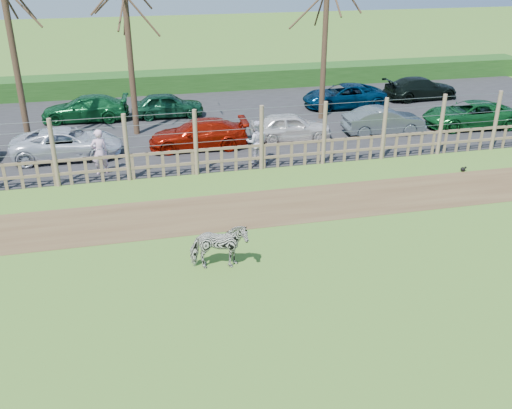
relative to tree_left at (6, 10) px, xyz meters
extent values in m
plane|color=#6E9448|center=(6.50, -12.50, -5.62)|extent=(120.00, 120.00, 0.00)
cube|color=brown|center=(6.50, -8.00, -5.61)|extent=(34.00, 2.80, 0.01)
cube|color=#232326|center=(6.50, 2.00, -5.60)|extent=(44.00, 13.00, 0.04)
cube|color=#1E4716|center=(6.50, 9.00, -5.07)|extent=(46.00, 2.00, 1.10)
cube|color=brown|center=(6.50, -4.50, -5.17)|extent=(30.00, 0.06, 0.10)
cube|color=brown|center=(6.50, -4.50, -4.67)|extent=(30.00, 0.06, 0.10)
cylinder|color=brown|center=(1.50, -4.50, -4.37)|extent=(0.16, 0.16, 2.50)
cylinder|color=brown|center=(4.00, -4.50, -4.37)|extent=(0.16, 0.16, 2.50)
cylinder|color=brown|center=(6.50, -4.50, -4.37)|extent=(0.16, 0.16, 2.50)
cylinder|color=brown|center=(9.00, -4.50, -4.37)|extent=(0.16, 0.16, 2.50)
cylinder|color=brown|center=(11.50, -4.50, -4.37)|extent=(0.16, 0.16, 2.50)
cylinder|color=brown|center=(14.00, -4.50, -4.37)|extent=(0.16, 0.16, 2.50)
cylinder|color=brown|center=(16.50, -4.50, -4.37)|extent=(0.16, 0.16, 2.50)
cylinder|color=brown|center=(19.00, -4.50, -4.37)|extent=(0.16, 0.16, 2.50)
cylinder|color=gray|center=(6.50, -4.50, -4.37)|extent=(30.00, 0.02, 0.02)
cylinder|color=gray|center=(6.50, -4.50, -3.97)|extent=(30.00, 0.02, 0.02)
cylinder|color=gray|center=(6.50, -4.50, -3.57)|extent=(30.00, 0.02, 0.02)
cylinder|color=gray|center=(6.50, -4.50, -3.22)|extent=(30.00, 0.02, 0.02)
cylinder|color=#3D2B1E|center=(0.00, 0.00, -1.87)|extent=(0.26, 0.26, 7.50)
cylinder|color=#3D2B1E|center=(4.50, 1.00, -2.37)|extent=(0.26, 0.26, 6.50)
cylinder|color=#3D2B1E|center=(13.50, 1.50, -2.12)|extent=(0.26, 0.26, 7.00)
imported|color=gray|center=(6.16, -11.43, -4.97)|extent=(1.60, 0.87, 1.30)
imported|color=silver|center=(3.01, -3.72, -4.71)|extent=(0.72, 0.57, 1.72)
imported|color=silver|center=(8.95, -3.96, -4.71)|extent=(0.95, 0.81, 1.72)
sphere|color=black|center=(16.43, -6.54, -5.53)|extent=(0.17, 0.17, 0.17)
sphere|color=black|center=(16.53, -6.54, -5.47)|extent=(0.09, 0.09, 0.09)
imported|color=silver|center=(1.69, -1.61, -4.98)|extent=(4.35, 2.05, 1.20)
imported|color=#961306|center=(6.97, -1.62, -4.98)|extent=(4.21, 1.88, 1.20)
imported|color=white|center=(11.06, -1.44, -4.98)|extent=(3.60, 1.63, 1.20)
imported|color=#505A60|center=(15.40, -1.55, -4.98)|extent=(3.70, 1.46, 1.20)
imported|color=#105421|center=(19.76, -1.52, -4.98)|extent=(4.46, 2.32, 1.20)
imported|color=#115628|center=(2.19, 3.71, -4.98)|extent=(4.28, 2.07, 1.20)
imported|color=#124229|center=(6.13, 3.44, -4.98)|extent=(3.57, 1.54, 1.20)
imported|color=#032443|center=(15.32, 3.19, -4.98)|extent=(4.37, 2.11, 1.20)
imported|color=black|center=(20.09, 3.85, -4.98)|extent=(4.23, 1.92, 1.20)
camera|label=1|loc=(4.11, -24.51, 2.35)|focal=40.00mm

